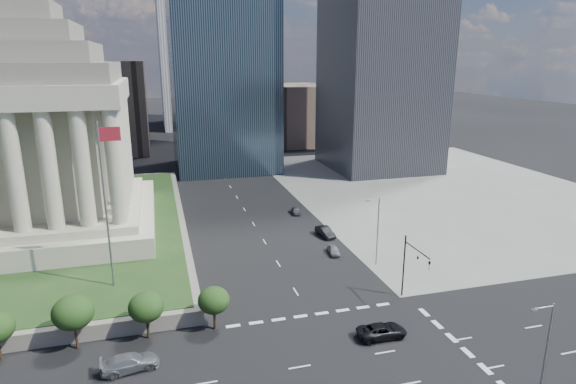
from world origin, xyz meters
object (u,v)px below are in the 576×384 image
object	(u,v)px
street_lamp_south	(544,352)
flagpole	(106,197)
parked_sedan_mid	(325,232)
suv_grey	(130,362)
traffic_signal_ne	(412,262)
pickup_truck	(382,331)
parked_sedan_far	(296,211)
street_lamp_north	(377,227)
war_memorial	(29,108)
parked_sedan_near	(334,250)

from	to	relation	value
street_lamp_south	flagpole	bearing A→B (deg)	139.53
flagpole	parked_sedan_mid	world-z (taller)	flagpole
suv_grey	traffic_signal_ne	bearing A→B (deg)	-89.76
suv_grey	pickup_truck	bearing A→B (deg)	-101.10
parked_sedan_far	street_lamp_north	bearing A→B (deg)	-72.08
flagpole	street_lamp_south	bearing A→B (deg)	-40.47
street_lamp_north	parked_sedan_far	bearing A→B (deg)	99.57
street_lamp_south	parked_sedan_mid	distance (m)	44.12
pickup_truck	parked_sedan_far	distance (m)	43.16
parked_sedan_mid	suv_grey	bearing A→B (deg)	-143.89
traffic_signal_ne	parked_sedan_mid	bearing A→B (deg)	95.24
parked_sedan_mid	street_lamp_north	bearing A→B (deg)	-84.41
parked_sedan_mid	parked_sedan_far	world-z (taller)	parked_sedan_mid
street_lamp_north	pickup_truck	size ratio (longest dim) A/B	1.88
street_lamp_south	street_lamp_north	bearing A→B (deg)	90.00
flagpole	street_lamp_north	world-z (taller)	flagpole
flagpole	war_memorial	bearing A→B (deg)	116.89
suv_grey	parked_sedan_far	world-z (taller)	suv_grey
traffic_signal_ne	parked_sedan_mid	size ratio (longest dim) A/B	1.69
street_lamp_north	flagpole	bearing A→B (deg)	-178.37
street_lamp_south	parked_sedan_near	xyz separation A→B (m)	(-4.33, 36.30, -5.03)
street_lamp_north	parked_sedan_near	bearing A→B (deg)	129.22
street_lamp_south	parked_sedan_near	bearing A→B (deg)	96.80
traffic_signal_ne	parked_sedan_far	xyz separation A→B (m)	(-3.50, 36.98, -4.62)
traffic_signal_ne	street_lamp_south	xyz separation A→B (m)	(0.83, -19.70, 0.41)
war_memorial	parked_sedan_far	xyz separation A→B (m)	(43.00, 2.67, -20.77)
parked_sedan_mid	war_memorial	bearing A→B (deg)	159.15
traffic_signal_ne	street_lamp_north	distance (m)	11.34
war_memorial	street_lamp_south	size ratio (longest dim) A/B	3.90
suv_grey	flagpole	bearing A→B (deg)	-0.05
flagpole	parked_sedan_far	distance (m)	42.64
parked_sedan_near	parked_sedan_mid	xyz separation A→B (m)	(1.29, 7.43, 0.15)
war_memorial	suv_grey	size ratio (longest dim) A/B	7.16
street_lamp_south	pickup_truck	xyz separation A→B (m)	(-7.43, 13.63, -4.92)
street_lamp_south	suv_grey	size ratio (longest dim) A/B	1.84
traffic_signal_ne	parked_sedan_far	size ratio (longest dim) A/B	2.18
suv_grey	parked_sedan_mid	size ratio (longest dim) A/B	1.15
street_lamp_north	pickup_truck	xyz separation A→B (m)	(-7.43, -17.37, -4.92)
street_lamp_north	suv_grey	bearing A→B (deg)	-153.98
parked_sedan_mid	parked_sedan_far	bearing A→B (deg)	87.90
street_lamp_north	suv_grey	size ratio (longest dim) A/B	1.84
war_memorial	parked_sedan_far	world-z (taller)	war_memorial
street_lamp_south	pickup_truck	distance (m)	16.28
pickup_truck	suv_grey	world-z (taller)	suv_grey
traffic_signal_ne	parked_sedan_near	world-z (taller)	traffic_signal_ne
traffic_signal_ne	pickup_truck	bearing A→B (deg)	-137.41
war_memorial	traffic_signal_ne	bearing A→B (deg)	-36.42
flagpole	traffic_signal_ne	size ratio (longest dim) A/B	2.50
street_lamp_north	parked_sedan_far	world-z (taller)	street_lamp_north
flagpole	parked_sedan_near	bearing A→B (deg)	11.56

